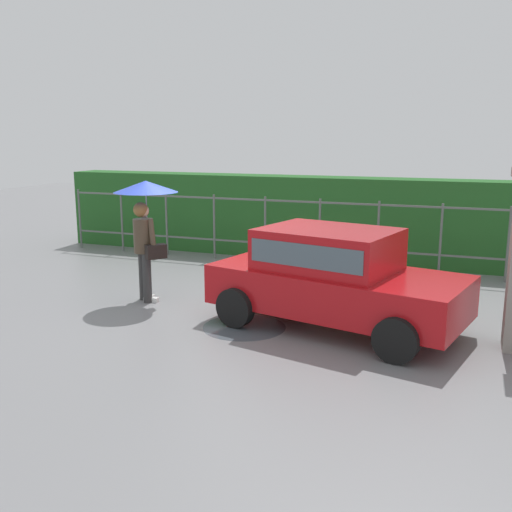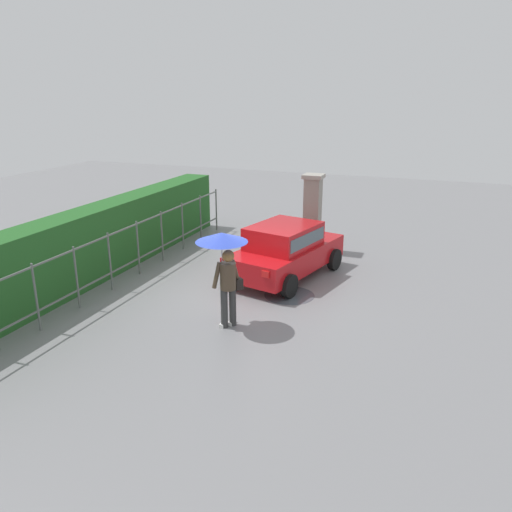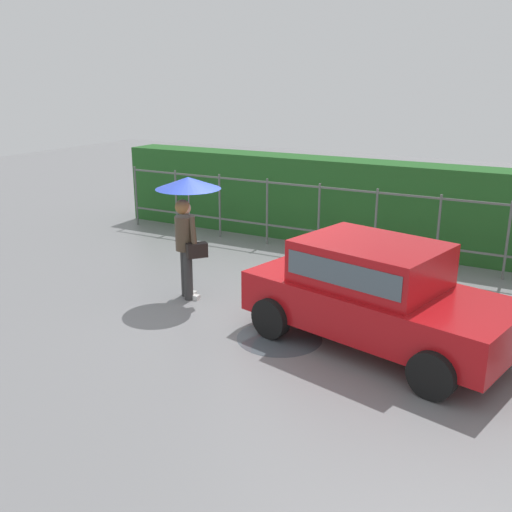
{
  "view_description": "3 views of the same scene",
  "coord_description": "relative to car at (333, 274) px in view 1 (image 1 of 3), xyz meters",
  "views": [
    {
      "loc": [
        3.81,
        -8.72,
        2.81
      ],
      "look_at": [
        0.66,
        -0.4,
        0.95
      ],
      "focal_mm": 40.23,
      "sensor_mm": 36.0,
      "label": 1
    },
    {
      "loc": [
        -10.55,
        -4.52,
        4.84
      ],
      "look_at": [
        0.66,
        -0.24,
        0.95
      ],
      "focal_mm": 35.91,
      "sensor_mm": 36.0,
      "label": 2
    },
    {
      "loc": [
        4.15,
        -8.02,
        3.64
      ],
      "look_at": [
        -0.04,
        -0.39,
        0.95
      ],
      "focal_mm": 40.62,
      "sensor_mm": 36.0,
      "label": 3
    }
  ],
  "objects": [
    {
      "name": "puddle_near",
      "position": [
        -1.22,
        -0.51,
        -0.8
      ],
      "size": [
        1.25,
        1.25,
        0.0
      ],
      "primitive_type": "cylinder",
      "color": "#4C545B",
      "rests_on": "ground"
    },
    {
      "name": "fence_section",
      "position": [
        -1.83,
        3.83,
        0.02
      ],
      "size": [
        11.35,
        0.05,
        1.5
      ],
      "color": "#59605B",
      "rests_on": "ground"
    },
    {
      "name": "pedestrian",
      "position": [
        -3.34,
        0.27,
        0.78
      ],
      "size": [
        1.09,
        1.09,
        2.08
      ],
      "rotation": [
        0.0,
        0.0,
        0.88
      ],
      "color": "#333333",
      "rests_on": "ground"
    },
    {
      "name": "ground_plane",
      "position": [
        -1.96,
        0.59,
        -0.8
      ],
      "size": [
        40.0,
        40.0,
        0.0
      ],
      "primitive_type": "plane",
      "color": "slate"
    },
    {
      "name": "car",
      "position": [
        0.0,
        0.0,
        0.0
      ],
      "size": [
        3.98,
        2.52,
        1.48
      ],
      "rotation": [
        0.0,
        0.0,
        -0.23
      ],
      "color": "#B71116",
      "rests_on": "ground"
    },
    {
      "name": "hedge_row",
      "position": [
        -1.83,
        4.78,
        0.15
      ],
      "size": [
        12.3,
        0.9,
        1.9
      ],
      "primitive_type": "cube",
      "color": "#235B23",
      "rests_on": "ground"
    }
  ]
}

